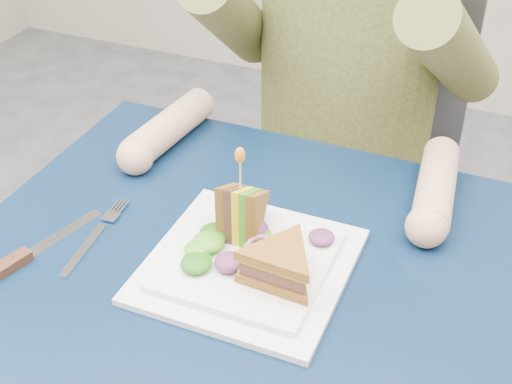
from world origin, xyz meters
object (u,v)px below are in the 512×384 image
at_px(table, 222,320).
at_px(chair, 353,151).
at_px(sandwich_flat, 281,265).
at_px(knife, 12,264).
at_px(plate, 248,263).
at_px(sandwich_upright, 241,212).
at_px(fork, 93,238).
at_px(diner, 351,2).

relative_size(table, chair, 0.81).
distance_m(chair, sandwich_flat, 0.71).
bearing_deg(sandwich_flat, table, -176.21).
height_order(chair, knife, chair).
relative_size(table, plate, 2.88).
relative_size(table, sandwich_flat, 6.02).
bearing_deg(plate, sandwich_upright, 123.77).
bearing_deg(knife, fork, 54.12).
height_order(diner, sandwich_upright, diner).
distance_m(sandwich_upright, fork, 0.21).
height_order(plate, knife, plate).
distance_m(diner, sandwich_upright, 0.50).
distance_m(chair, sandwich_upright, 0.64).
xyz_separation_m(plate, knife, (-0.29, -0.12, -0.00)).
distance_m(plate, fork, 0.23).
bearing_deg(fork, sandwich_upright, 20.34).
xyz_separation_m(table, sandwich_upright, (-0.00, 0.08, 0.13)).
bearing_deg(knife, chair, 70.66).
bearing_deg(sandwich_flat, plate, 155.56).
height_order(sandwich_upright, knife, sandwich_upright).
bearing_deg(fork, plate, 6.94).
relative_size(sandwich_upright, knife, 0.57).
relative_size(table, diner, 1.01).
relative_size(sandwich_upright, fork, 0.70).
bearing_deg(sandwich_upright, plate, -56.23).
xyz_separation_m(table, plate, (0.03, 0.03, 0.09)).
distance_m(table, knife, 0.29).
relative_size(sandwich_flat, knife, 0.57).
bearing_deg(plate, fork, -173.06).
distance_m(plate, knife, 0.32).
xyz_separation_m(sandwich_upright, knife, (-0.26, -0.17, -0.05)).
relative_size(plate, sandwich_flat, 2.09).
height_order(diner, plate, diner).
relative_size(diner, sandwich_flat, 5.98).
height_order(plate, sandwich_flat, sandwich_flat).
xyz_separation_m(chair, diner, (-0.00, -0.11, 0.37)).
xyz_separation_m(plate, sandwich_flat, (0.06, -0.03, 0.04)).
bearing_deg(diner, sandwich_flat, -81.44).
bearing_deg(table, plate, 47.99).
bearing_deg(table, fork, 179.12).
height_order(table, sandwich_flat, sandwich_flat).
relative_size(table, knife, 3.43).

